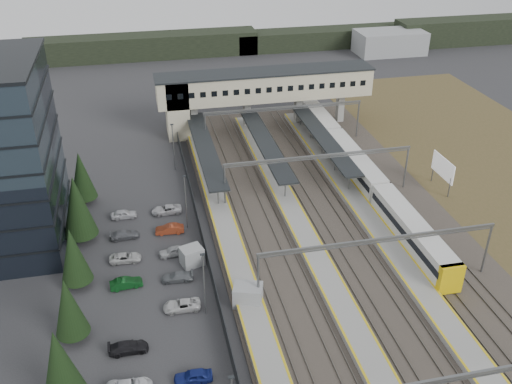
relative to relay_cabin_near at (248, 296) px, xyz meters
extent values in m
plane|color=#2B2B2D|center=(3.11, 7.67, -1.33)|extent=(220.00, 220.00, 0.00)
cone|color=black|center=(-18.89, -10.33, 3.77)|extent=(4.26, 4.26, 8.20)
cylinder|color=black|center=(-18.89, -1.33, -0.73)|extent=(0.44, 0.44, 1.20)
cone|color=black|center=(-18.89, -1.33, 3.07)|extent=(3.54, 3.54, 6.80)
cylinder|color=black|center=(-18.89, 7.67, -0.73)|extent=(0.44, 0.44, 1.20)
cone|color=black|center=(-18.89, 7.67, 3.17)|extent=(3.64, 3.64, 7.00)
cylinder|color=black|center=(-18.89, 17.67, -0.73)|extent=(0.44, 0.44, 1.20)
cone|color=black|center=(-18.89, 17.67, 3.92)|extent=(4.42, 4.42, 8.50)
cylinder|color=black|center=(-18.89, 27.67, -0.73)|extent=(0.44, 0.44, 1.20)
cone|color=black|center=(-18.89, 27.67, 3.27)|extent=(3.74, 3.74, 7.20)
imported|color=black|center=(-13.39, -4.43, -0.75)|extent=(4.06, 1.68, 1.17)
imported|color=#0C3E16|center=(-13.39, 6.17, -0.71)|extent=(3.90, 1.68, 1.25)
imported|color=#BCBCBC|center=(-13.39, 11.47, -0.78)|extent=(4.09, 2.09, 1.10)
imported|color=#56585D|center=(-13.39, 16.77, -0.76)|extent=(4.05, 1.88, 1.14)
imported|color=silver|center=(-13.39, 22.07, -0.71)|extent=(3.70, 1.53, 1.25)
imported|color=navy|center=(-7.39, -9.73, -0.70)|extent=(3.79, 1.68, 1.27)
imported|color=silver|center=(-7.39, 0.87, -0.75)|extent=(4.23, 2.02, 1.16)
imported|color=slate|center=(-7.39, 6.17, -0.78)|extent=(3.96, 1.86, 1.12)
imported|color=#ABACAF|center=(-7.39, 11.47, -0.71)|extent=(3.80, 1.82, 1.25)
imported|color=#94371D|center=(-7.39, 16.77, -0.70)|extent=(3.95, 1.61, 1.27)
imported|color=silver|center=(-7.39, 22.07, -0.74)|extent=(4.30, 2.02, 1.19)
cube|color=black|center=(-4.89, -17.33, 6.67)|extent=(0.50, 0.25, 0.15)
cylinder|color=slate|center=(-4.89, -0.33, 2.67)|extent=(0.16, 0.16, 8.00)
cube|color=black|center=(-4.89, -0.33, 6.67)|extent=(0.50, 0.25, 0.15)
cylinder|color=slate|center=(-4.89, 17.67, 2.67)|extent=(0.16, 0.16, 8.00)
cube|color=black|center=(-4.89, 17.67, 6.67)|extent=(0.50, 0.25, 0.15)
cylinder|color=slate|center=(-4.89, 35.67, 2.67)|extent=(0.16, 0.16, 8.00)
cube|color=black|center=(-4.89, 35.67, 6.67)|extent=(0.50, 0.25, 0.15)
cube|color=#26282B|center=(-3.39, 12.67, -0.33)|extent=(0.08, 90.00, 2.00)
cube|color=gray|center=(0.00, 0.00, 0.00)|extent=(3.79, 3.26, 2.67)
cube|color=gray|center=(-5.25, 9.10, -0.13)|extent=(3.15, 2.86, 2.40)
cube|color=#312D27|center=(15.11, 12.67, -1.23)|extent=(34.00, 90.00, 0.20)
cube|color=#59544C|center=(2.39, 12.67, -1.05)|extent=(0.08, 90.00, 0.14)
cube|color=#59544C|center=(3.83, 12.67, -1.05)|extent=(0.08, 90.00, 0.14)
cube|color=#59544C|center=(6.39, 12.67, -1.05)|extent=(0.08, 90.00, 0.14)
cube|color=#59544C|center=(7.83, 12.67, -1.05)|extent=(0.08, 90.00, 0.14)
cube|color=#59544C|center=(12.39, 12.67, -1.05)|extent=(0.08, 90.00, 0.14)
cube|color=#59544C|center=(13.83, 12.67, -1.05)|extent=(0.08, 90.00, 0.14)
cube|color=#59544C|center=(16.39, 12.67, -1.05)|extent=(0.08, 90.00, 0.14)
cube|color=#59544C|center=(17.83, 12.67, -1.05)|extent=(0.08, 90.00, 0.14)
cube|color=#59544C|center=(22.39, 12.67, -1.05)|extent=(0.08, 90.00, 0.14)
cube|color=#59544C|center=(23.83, 12.67, -1.05)|extent=(0.08, 90.00, 0.14)
cube|color=#59544C|center=(26.39, 12.67, -1.05)|extent=(0.08, 90.00, 0.14)
cube|color=#59544C|center=(27.83, 12.67, -1.05)|extent=(0.08, 90.00, 0.14)
cube|color=gray|center=(0.11, 12.67, -0.88)|extent=(3.20, 82.00, 0.90)
cube|color=gold|center=(-1.34, 12.67, -0.42)|extent=(0.25, 82.00, 0.02)
cube|color=gold|center=(1.56, 12.67, -0.42)|extent=(0.25, 82.00, 0.02)
cube|color=gray|center=(10.11, 12.67, -0.88)|extent=(3.20, 82.00, 0.90)
cube|color=gold|center=(8.66, 12.67, -0.42)|extent=(0.25, 82.00, 0.02)
cube|color=gold|center=(11.56, 12.67, -0.42)|extent=(0.25, 82.00, 0.02)
cube|color=gray|center=(20.11, 12.67, -0.88)|extent=(3.20, 82.00, 0.90)
cube|color=gold|center=(18.66, 12.67, -0.42)|extent=(0.25, 82.00, 0.02)
cube|color=gold|center=(21.56, 12.67, -0.42)|extent=(0.25, 82.00, 0.02)
cube|color=black|center=(0.11, 34.67, 2.67)|extent=(3.00, 30.00, 0.25)
cube|color=slate|center=(0.11, 34.67, 2.52)|extent=(3.10, 30.00, 0.12)
cylinder|color=slate|center=(0.11, 21.67, 1.07)|extent=(0.20, 0.20, 3.10)
cylinder|color=slate|center=(0.11, 28.17, 1.07)|extent=(0.20, 0.20, 3.10)
cylinder|color=slate|center=(0.11, 34.67, 1.07)|extent=(0.20, 0.20, 3.10)
cylinder|color=slate|center=(0.11, 41.17, 1.07)|extent=(0.20, 0.20, 3.10)
cylinder|color=slate|center=(0.11, 47.67, 1.07)|extent=(0.20, 0.20, 3.10)
cube|color=black|center=(10.11, 34.67, 2.67)|extent=(3.00, 30.00, 0.25)
cube|color=slate|center=(10.11, 34.67, 2.52)|extent=(3.10, 30.00, 0.12)
cylinder|color=slate|center=(10.11, 21.67, 1.07)|extent=(0.20, 0.20, 3.10)
cylinder|color=slate|center=(10.11, 28.17, 1.07)|extent=(0.20, 0.20, 3.10)
cylinder|color=slate|center=(10.11, 34.67, 1.07)|extent=(0.20, 0.20, 3.10)
cylinder|color=slate|center=(10.11, 41.17, 1.07)|extent=(0.20, 0.20, 3.10)
cylinder|color=slate|center=(10.11, 47.67, 1.07)|extent=(0.20, 0.20, 3.10)
cube|color=black|center=(20.11, 34.67, 2.67)|extent=(3.00, 30.00, 0.25)
cube|color=slate|center=(20.11, 34.67, 2.52)|extent=(3.10, 30.00, 0.12)
cylinder|color=slate|center=(20.11, 21.67, 1.07)|extent=(0.20, 0.20, 3.10)
cylinder|color=slate|center=(20.11, 28.17, 1.07)|extent=(0.20, 0.20, 3.10)
cylinder|color=slate|center=(20.11, 34.67, 1.07)|extent=(0.20, 0.20, 3.10)
cylinder|color=slate|center=(20.11, 41.17, 1.07)|extent=(0.20, 0.20, 3.10)
cylinder|color=slate|center=(20.11, 47.67, 1.07)|extent=(0.20, 0.20, 3.10)
cube|color=#BDB191|center=(13.61, 49.67, 7.17)|extent=(40.00, 6.00, 5.00)
cube|color=black|center=(13.61, 49.67, 9.72)|extent=(40.40, 6.40, 0.30)
cube|color=#BDB191|center=(-2.89, 49.67, 4.17)|extent=(4.00, 6.00, 11.00)
cube|color=black|center=(-4.39, 46.65, 7.27)|extent=(1.00, 0.06, 1.00)
cube|color=black|center=(-2.39, 46.65, 7.27)|extent=(1.00, 0.06, 1.00)
cube|color=black|center=(-0.39, 46.65, 7.27)|extent=(1.00, 0.06, 1.00)
cube|color=black|center=(1.61, 46.65, 7.27)|extent=(1.00, 0.06, 1.00)
cube|color=black|center=(3.61, 46.65, 7.27)|extent=(1.00, 0.06, 1.00)
cube|color=black|center=(5.61, 46.65, 7.27)|extent=(1.00, 0.06, 1.00)
cube|color=black|center=(7.61, 46.65, 7.27)|extent=(1.00, 0.06, 1.00)
cube|color=black|center=(9.61, 46.65, 7.27)|extent=(1.00, 0.06, 1.00)
cube|color=black|center=(11.61, 46.65, 7.27)|extent=(1.00, 0.06, 1.00)
cube|color=black|center=(13.61, 46.65, 7.27)|extent=(1.00, 0.06, 1.00)
cube|color=black|center=(15.61, 46.65, 7.27)|extent=(1.00, 0.06, 1.00)
cube|color=black|center=(17.61, 46.65, 7.27)|extent=(1.00, 0.06, 1.00)
cube|color=black|center=(19.61, 46.65, 7.27)|extent=(1.00, 0.06, 1.00)
cube|color=black|center=(21.61, 46.65, 7.27)|extent=(1.00, 0.06, 1.00)
cube|color=black|center=(23.61, 46.65, 7.27)|extent=(1.00, 0.06, 1.00)
cube|color=black|center=(25.61, 46.65, 7.27)|extent=(1.00, 0.06, 1.00)
cube|color=black|center=(27.61, 46.65, 7.27)|extent=(1.00, 0.06, 1.00)
cube|color=black|center=(29.61, 46.65, 7.27)|extent=(1.00, 0.06, 1.00)
cube|color=black|center=(31.61, 46.65, 7.27)|extent=(1.00, 0.06, 1.00)
cube|color=gray|center=(-1.39, 49.67, 1.67)|extent=(1.20, 1.60, 6.00)
cube|color=gray|center=(0.11, 49.67, 1.67)|extent=(1.20, 1.60, 6.00)
cube|color=gray|center=(10.11, 49.67, 1.67)|extent=(1.20, 1.60, 6.00)
cube|color=gray|center=(20.11, 49.67, 1.67)|extent=(1.20, 1.60, 6.00)
cube|color=gray|center=(28.61, 49.67, 1.67)|extent=(1.20, 1.60, 6.00)
cube|color=slate|center=(15.11, -20.33, 5.67)|extent=(28.40, 0.25, 0.35)
cube|color=slate|center=(15.11, -20.33, 5.27)|extent=(28.40, 0.12, 0.12)
cylinder|color=slate|center=(1.11, -0.33, 2.17)|extent=(0.28, 0.28, 7.00)
cylinder|color=slate|center=(29.11, -0.33, 2.17)|extent=(0.28, 0.28, 7.00)
cube|color=slate|center=(15.11, -0.33, 5.67)|extent=(28.40, 0.25, 0.35)
cube|color=slate|center=(15.11, -0.33, 5.27)|extent=(28.40, 0.12, 0.12)
cylinder|color=slate|center=(1.11, 21.67, 2.17)|extent=(0.28, 0.28, 7.00)
cylinder|color=slate|center=(29.11, 21.67, 2.17)|extent=(0.28, 0.28, 7.00)
cube|color=slate|center=(15.11, 21.67, 5.67)|extent=(28.40, 0.25, 0.35)
cube|color=slate|center=(15.11, 21.67, 5.27)|extent=(28.40, 0.12, 0.12)
cylinder|color=slate|center=(1.11, 41.67, 2.17)|extent=(0.28, 0.28, 7.00)
cylinder|color=slate|center=(29.11, 41.67, 2.17)|extent=(0.28, 0.28, 7.00)
cube|color=slate|center=(15.11, 41.67, 5.67)|extent=(28.40, 0.25, 0.35)
cube|color=slate|center=(15.11, 41.67, 5.27)|extent=(28.40, 0.12, 0.12)
cube|color=silver|center=(23.11, 6.83, 0.82)|extent=(2.88, 19.94, 3.70)
cube|color=black|center=(23.11, 6.83, 1.23)|extent=(2.94, 19.34, 0.92)
cube|color=slate|center=(23.11, 6.83, -0.77)|extent=(2.47, 18.54, 0.51)
cube|color=silver|center=(23.11, 27.37, 0.82)|extent=(2.88, 19.94, 3.70)
cube|color=black|center=(23.11, 27.37, 1.23)|extent=(2.94, 19.34, 0.92)
cube|color=slate|center=(23.11, 27.37, -0.77)|extent=(2.47, 18.54, 0.51)
cube|color=silver|center=(23.11, 47.92, 0.82)|extent=(2.88, 19.94, 3.70)
cube|color=black|center=(23.11, 47.92, 1.23)|extent=(2.94, 19.34, 0.92)
cube|color=slate|center=(23.11, 47.92, -0.77)|extent=(2.47, 18.54, 0.51)
cube|color=#DCB40B|center=(23.11, -3.05, 0.82)|extent=(2.90, 0.90, 3.70)
cylinder|color=slate|center=(34.48, 17.60, 0.32)|extent=(0.20, 0.20, 3.31)
cylinder|color=slate|center=(34.48, 22.80, 0.32)|extent=(0.20, 0.20, 3.31)
cube|color=silver|center=(34.48, 20.20, 2.43)|extent=(0.22, 6.21, 3.10)
cube|color=black|center=(-6.89, 102.67, 1.67)|extent=(60.00, 8.00, 6.00)
cube|color=black|center=(43.11, 102.67, 1.17)|extent=(50.00, 8.00, 5.00)
cube|color=black|center=(83.11, 97.67, 2.17)|extent=(40.00, 8.00, 7.00)
cube|color=gray|center=(58.11, 92.67, 1.67)|extent=(18.00, 10.00, 6.00)
camera|label=1|loc=(-9.86, -49.09, 41.55)|focal=40.00mm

